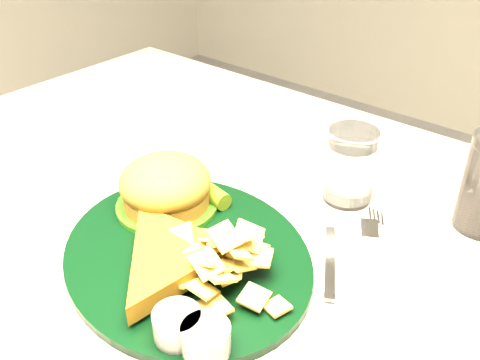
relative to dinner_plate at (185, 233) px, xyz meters
The scene contains 4 objects.
dinner_plate is the anchor object (origin of this frame).
water_glass 0.25m from the dinner_plate, 70.96° to the left, with size 0.07×0.07×0.10m, color silver.
fork_napkin 0.18m from the dinner_plate, 38.35° to the left, with size 0.13×0.17×0.01m, color white, non-canonical shape.
wrapped_straw 0.22m from the dinner_plate, 106.32° to the left, with size 0.17×0.06×0.01m, color white, non-canonical shape.
Camera 1 is at (0.38, -0.44, 1.17)m, focal length 40.00 mm.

